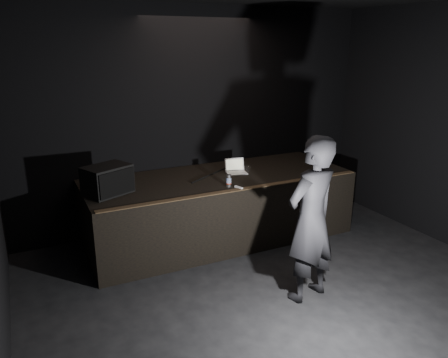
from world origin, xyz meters
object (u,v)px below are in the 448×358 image
beer_can (229,181)px  stage_riser (219,207)px  laptop (236,169)px  person (311,220)px  stage_monitor (108,180)px

beer_can → stage_riser: bearing=79.9°
laptop → beer_can: bearing=-113.9°
stage_riser → person: (0.23, -1.98, 0.49)m
stage_riser → beer_can: size_ratio=22.97×
stage_monitor → person: person is taller
stage_riser → person: size_ratio=2.02×
laptop → beer_can: size_ratio=2.01×
stage_monitor → beer_can: bearing=-39.2°
laptop → beer_can: (-0.41, -0.58, 0.03)m
stage_riser → stage_monitor: (-1.67, -0.10, 0.69)m
stage_monitor → beer_can: size_ratio=3.99×
stage_monitor → laptop: (1.98, 0.16, -0.14)m
beer_can → laptop: bearing=54.6°
stage_riser → beer_can: bearing=-100.1°
laptop → person: bearing=-80.9°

